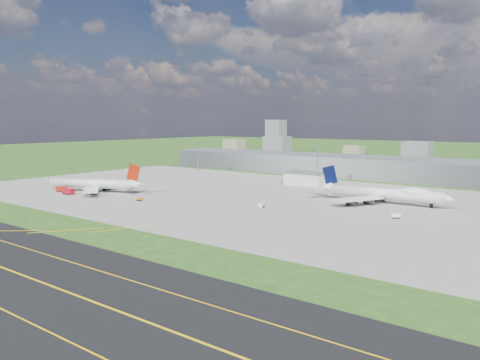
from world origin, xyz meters
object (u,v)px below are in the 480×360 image
Objects in this scene: fire_truck at (68,191)px; tug_yellow at (139,199)px; airliner_blue_quad at (384,194)px; crash_tender at (61,189)px; van_white_far at (396,216)px; airliner_red_twin at (96,184)px; van_white_near at (261,205)px.

fire_truck reaches higher than tug_yellow.
airliner_blue_quad is at bearing 26.90° from fire_truck.
fire_truck is at bearing -154.17° from airliner_blue_quad.
fire_truck is (-156.24, -80.68, -3.26)m from airliner_blue_quad.
crash_tender reaches higher than van_white_far.
tug_yellow is (62.19, 6.37, -0.79)m from crash_tender.
airliner_red_twin is 17.03× the size of tug_yellow.
airliner_red_twin reaches higher than van_white_far.
van_white_near is (108.31, 16.90, -3.49)m from airliner_red_twin.
fire_truck is 2.29× the size of tug_yellow.
tug_yellow is at bearing 94.02° from van_white_near.
fire_truck is at bearing 176.47° from tug_yellow.
tug_yellow is at bearing -147.81° from airliner_blue_quad.
tug_yellow is (49.91, 9.86, -0.95)m from fire_truck.
airliner_blue_quad is at bearing 82.33° from van_white_far.
van_white_far is (173.90, 46.27, -0.73)m from fire_truck.
crash_tender is 128.34m from van_white_near.
fire_truck is at bearing 160.06° from van_white_far.
airliner_red_twin reaches higher than fire_truck.
van_white_near is at bearing 5.22° from tug_yellow.
airliner_blue_quad reaches higher than airliner_red_twin.
fire_truck is at bearing 52.82° from airliner_red_twin.
tug_yellow is 0.71× the size of van_white_near.
van_white_near is (62.80, 22.76, 0.36)m from tug_yellow.
van_white_far reaches higher than tug_yellow.
fire_truck is (-4.40, -15.72, -2.89)m from airliner_red_twin.
van_white_near reaches higher than tug_yellow.
airliner_blue_quad is 185.38m from crash_tender.
airliner_blue_quad is 175.87m from fire_truck.
tug_yellow is (-106.32, -70.82, -4.21)m from airliner_blue_quad.
airliner_red_twin is at bearing 157.96° from tug_yellow.
van_white_near is at bearing 157.73° from van_white_far.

